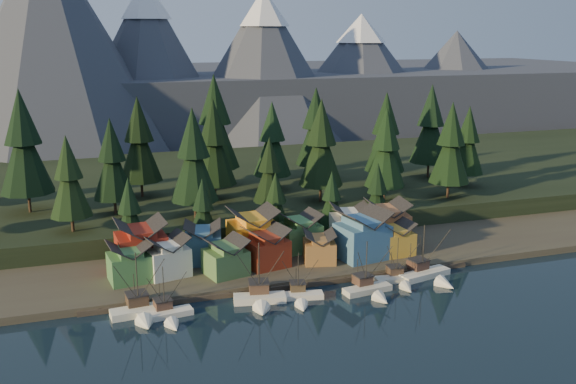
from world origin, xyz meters
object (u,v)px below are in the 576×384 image
object	(u,v)px
boat_3	(299,292)
boat_4	(371,284)
house_back_0	(141,244)
boat_0	(140,304)
boat_2	(260,291)
boat_1	(167,310)
house_front_0	(130,260)
boat_6	(429,269)
boat_5	(400,275)
house_front_1	(167,254)
house_back_1	(203,241)

from	to	relation	value
boat_3	boat_4	distance (m)	14.16
house_back_0	boat_0	bearing A→B (deg)	-101.49
boat_2	boat_4	xyz separation A→B (m)	(21.58, -2.26, -0.41)
boat_1	house_back_0	distance (m)	23.33
boat_2	boat_4	size ratio (longest dim) A/B	1.13
house_front_0	house_back_0	world-z (taller)	house_back_0
boat_1	boat_3	xyz separation A→B (m)	(24.87, 0.33, -0.09)
boat_6	boat_5	bearing A→B (deg)	167.36
boat_0	boat_5	bearing A→B (deg)	-6.18
boat_3	house_front_0	distance (m)	34.22
boat_6	house_back_0	xyz separation A→B (m)	(-55.66, 20.55, 4.83)
house_front_0	house_front_1	xyz separation A→B (m)	(7.37, 0.75, 0.16)
house_front_0	house_back_0	size ratio (longest dim) A/B	0.84
house_front_0	boat_4	bearing A→B (deg)	-29.33
boat_2	house_back_0	xyz separation A→B (m)	(-19.31, 21.51, 4.50)
boat_0	house_back_0	xyz separation A→B (m)	(2.42, 20.25, 4.54)
boat_0	boat_6	world-z (taller)	boat_0
boat_0	house_back_0	distance (m)	20.89
house_front_1	boat_4	bearing A→B (deg)	-40.81
boat_2	house_front_1	distance (m)	22.42
boat_3	house_front_1	distance (m)	28.54
boat_2	house_front_0	xyz separation A→B (m)	(-22.17, 15.77, 3.15)
house_back_0	house_back_1	bearing A→B (deg)	-3.49
boat_1	boat_5	distance (m)	47.05
house_back_1	boat_5	bearing A→B (deg)	-17.64
boat_5	boat_6	bearing A→B (deg)	5.49
boat_2	house_back_0	world-z (taller)	house_back_0
boat_1	house_back_0	size ratio (longest dim) A/B	1.02
house_front_0	house_back_1	size ratio (longest dim) A/B	0.95
boat_0	house_back_0	bearing A→B (deg)	77.40
house_back_1	boat_0	bearing A→B (deg)	-114.36
boat_0	boat_2	xyz separation A→B (m)	(21.72, -1.26, 0.04)
boat_3	boat_5	size ratio (longest dim) A/B	0.99
house_back_1	boat_2	bearing A→B (deg)	-61.23
boat_1	house_front_0	xyz separation A→B (m)	(-4.80, 16.93, 3.83)
boat_3	boat_5	distance (m)	22.20
house_back_1	boat_4	bearing A→B (deg)	-28.24
boat_0	boat_2	world-z (taller)	boat_0
boat_0	house_front_1	bearing A→B (deg)	59.80
boat_0	house_front_1	xyz separation A→B (m)	(6.92, 15.25, 3.35)
house_front_0	house_back_1	world-z (taller)	house_back_1
boat_1	house_back_1	distance (m)	25.78
boat_3	house_back_0	distance (m)	35.28
boat_2	boat_3	bearing A→B (deg)	4.88
boat_3	boat_6	size ratio (longest dim) A/B	0.81
boat_0	house_back_1	bearing A→B (deg)	47.41
boat_4	boat_5	world-z (taller)	boat_4
boat_4	house_front_0	distance (m)	47.46
boat_5	house_back_1	size ratio (longest dim) A/B	1.15
boat_0	house_back_0	size ratio (longest dim) A/B	1.22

